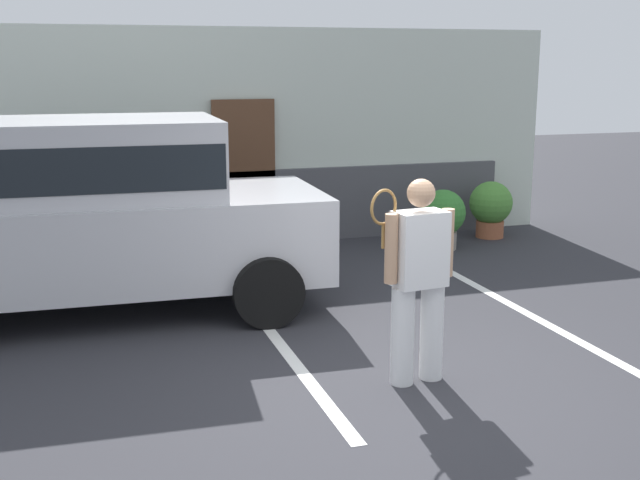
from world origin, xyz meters
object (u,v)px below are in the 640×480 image
(potted_plant_by_porch, at_px, (443,216))
(potted_plant_secondary, at_px, (491,206))
(parked_suv, at_px, (92,207))
(tennis_player_man, at_px, (418,278))

(potted_plant_by_porch, xyz_separation_m, potted_plant_secondary, (1.04, 0.49, 0.00))
(parked_suv, relative_size, potted_plant_by_porch, 5.45)
(parked_suv, relative_size, potted_plant_secondary, 5.45)
(tennis_player_man, xyz_separation_m, potted_plant_secondary, (3.40, 4.84, -0.42))
(parked_suv, distance_m, potted_plant_by_porch, 5.11)
(parked_suv, bearing_deg, tennis_player_man, -46.46)
(parked_suv, bearing_deg, potted_plant_secondary, 21.38)
(tennis_player_man, distance_m, potted_plant_secondary, 5.93)
(tennis_player_man, height_order, potted_plant_by_porch, tennis_player_man)
(tennis_player_man, relative_size, potted_plant_secondary, 2.00)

